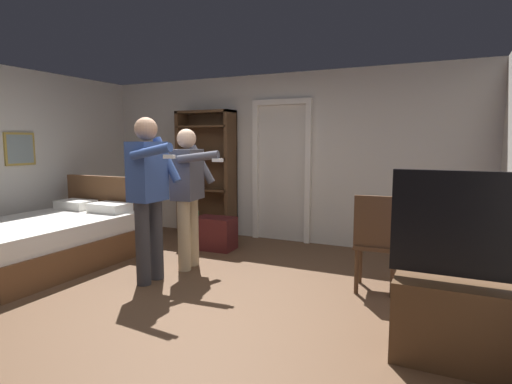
% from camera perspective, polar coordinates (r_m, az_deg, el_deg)
% --- Properties ---
extents(ground_plane, '(6.54, 6.54, 0.00)m').
position_cam_1_polar(ground_plane, '(4.25, -11.82, -13.92)').
color(ground_plane, brown).
extents(wall_back, '(6.19, 0.12, 2.51)m').
position_cam_1_polar(wall_back, '(6.35, 2.86, 4.71)').
color(wall_back, beige).
rests_on(wall_back, ground_plane).
extents(doorway_frame, '(0.93, 0.08, 2.13)m').
position_cam_1_polar(doorway_frame, '(6.23, 3.53, 4.35)').
color(doorway_frame, white).
rests_on(doorway_frame, ground_plane).
extents(bed, '(1.45, 2.09, 1.02)m').
position_cam_1_polar(bed, '(5.71, -26.43, -5.94)').
color(bed, brown).
rests_on(bed, ground_plane).
extents(bookshelf, '(0.96, 0.32, 1.99)m').
position_cam_1_polar(bookshelf, '(6.67, -6.77, 3.14)').
color(bookshelf, '#4C331E').
rests_on(bookshelf, ground_plane).
extents(tv_flatscreen, '(1.21, 0.40, 1.32)m').
position_cam_1_polar(tv_flatscreen, '(3.19, 29.03, -14.38)').
color(tv_flatscreen, '#4C331E').
rests_on(tv_flatscreen, ground_plane).
extents(side_table, '(0.64, 0.64, 0.70)m').
position_cam_1_polar(side_table, '(4.34, 22.94, -7.35)').
color(side_table, '#4C331E').
rests_on(side_table, ground_plane).
extents(laptop, '(0.36, 0.37, 0.16)m').
position_cam_1_polar(laptop, '(4.24, 22.76, -3.79)').
color(laptop, black).
rests_on(laptop, side_table).
extents(bottle_on_table, '(0.06, 0.06, 0.25)m').
position_cam_1_polar(bottle_on_table, '(4.20, 25.02, -3.29)').
color(bottle_on_table, '#325619').
rests_on(bottle_on_table, side_table).
extents(wooden_chair, '(0.46, 0.46, 0.99)m').
position_cam_1_polar(wooden_chair, '(4.28, 16.27, -6.30)').
color(wooden_chair, '#4C331E').
rests_on(wooden_chair, ground_plane).
extents(person_blue_shirt, '(0.66, 0.53, 1.76)m').
position_cam_1_polar(person_blue_shirt, '(4.49, -14.61, 0.44)').
color(person_blue_shirt, '#333338').
rests_on(person_blue_shirt, ground_plane).
extents(person_striped_shirt, '(0.74, 0.57, 1.65)m').
position_cam_1_polar(person_striped_shirt, '(4.91, -9.33, 0.37)').
color(person_striped_shirt, tan).
rests_on(person_striped_shirt, ground_plane).
extents(suitcase_dark, '(0.56, 0.39, 0.45)m').
position_cam_1_polar(suitcase_dark, '(5.84, -5.66, -5.70)').
color(suitcase_dark, '#4C1919').
rests_on(suitcase_dark, ground_plane).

